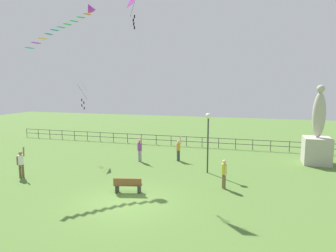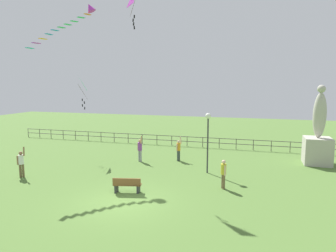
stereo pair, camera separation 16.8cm
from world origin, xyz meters
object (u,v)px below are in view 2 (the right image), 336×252
(kite_2, at_px, (78,85))
(person_1, at_px, (21,162))
(person_2, at_px, (140,149))
(streamer_kite, at_px, (86,11))
(statue_monument, at_px, (318,141))
(person_3, at_px, (223,172))
(lamppost, at_px, (208,129))
(person_0, at_px, (179,149))
(park_bench, at_px, (127,185))

(kite_2, bearing_deg, person_1, -96.05)
(person_2, height_order, streamer_kite, streamer_kite)
(kite_2, bearing_deg, statue_monument, 9.70)
(person_2, distance_m, person_3, 7.91)
(lamppost, xyz_separation_m, streamer_kite, (-8.80, 0.27, 7.98))
(statue_monument, xyz_separation_m, person_0, (-9.92, -1.97, -0.77))
(person_0, distance_m, streamer_kite, 11.94)
(park_bench, relative_size, person_0, 0.83)
(lamppost, bearing_deg, person_2, 164.55)
(statue_monument, height_order, lamppost, statue_monument)
(person_2, relative_size, streamer_kite, 0.37)
(person_0, relative_size, person_1, 0.96)
(lamppost, bearing_deg, statue_monument, 31.33)
(person_2, distance_m, kite_2, 6.96)
(person_1, relative_size, person_3, 1.18)
(lamppost, relative_size, person_2, 1.99)
(kite_2, relative_size, streamer_kite, 0.49)
(statue_monument, relative_size, person_1, 2.96)
(person_0, height_order, streamer_kite, streamer_kite)
(park_bench, bearing_deg, person_0, 82.73)
(statue_monument, xyz_separation_m, streamer_kite, (-16.13, -4.19, 9.18))
(person_0, relative_size, streamer_kite, 0.35)
(person_2, bearing_deg, kite_2, -179.50)
(person_1, height_order, person_2, person_2)
(lamppost, distance_m, kite_2, 10.89)
(streamer_kite, bearing_deg, lamppost, -1.78)
(person_0, bearing_deg, person_1, -141.38)
(statue_monument, bearing_deg, streamer_kite, -165.44)
(lamppost, xyz_separation_m, person_2, (-5.33, 1.47, -1.92))
(person_1, bearing_deg, lamppost, 21.03)
(person_2, bearing_deg, streamer_kite, -160.88)
(park_bench, distance_m, person_3, 5.34)
(statue_monument, height_order, kite_2, kite_2)
(person_2, xyz_separation_m, kite_2, (-5.08, -0.04, 4.76))
(park_bench, xyz_separation_m, person_2, (-1.80, 6.38, 0.53))
(person_2, bearing_deg, person_1, -134.84)
(person_0, bearing_deg, lamppost, -43.84)
(park_bench, bearing_deg, kite_2, 137.34)
(person_2, relative_size, person_3, 1.21)
(park_bench, bearing_deg, person_2, 105.73)
(park_bench, relative_size, kite_2, 0.59)
(person_1, xyz_separation_m, person_3, (12.35, 1.46, -0.03))
(statue_monument, distance_m, person_2, 13.03)
(person_3, bearing_deg, person_0, 126.73)
(statue_monument, height_order, streamer_kite, streamer_kite)
(park_bench, relative_size, person_1, 0.80)
(statue_monument, relative_size, kite_2, 2.19)
(lamppost, relative_size, kite_2, 1.51)
(person_0, height_order, person_1, person_1)
(park_bench, height_order, streamer_kite, streamer_kite)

